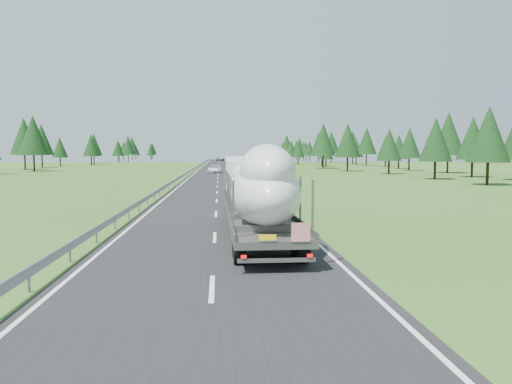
{
  "coord_description": "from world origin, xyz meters",
  "views": [
    {
      "loc": [
        0.24,
        -14.65,
        4.06
      ],
      "look_at": [
        2.05,
        9.95,
        2.11
      ],
      "focal_mm": 35.0,
      "sensor_mm": 36.0,
      "label": 1
    }
  ],
  "objects": [
    {
      "name": "guardrail",
      "position": [
        -5.3,
        99.94,
        0.6
      ],
      "size": [
        0.1,
        400.0,
        0.76
      ],
      "color": "slate",
      "rests_on": "ground"
    },
    {
      "name": "marker_posts",
      "position": [
        6.5,
        155.0,
        0.54
      ],
      "size": [
        0.13,
        350.08,
        1.0
      ],
      "color": "silver",
      "rests_on": "ground"
    },
    {
      "name": "boat_truck",
      "position": [
        2.05,
        10.94,
        2.27
      ],
      "size": [
        3.02,
        20.39,
        4.4
      ],
      "color": "silver",
      "rests_on": "ground"
    },
    {
      "name": "road_surface",
      "position": [
        0.0,
        100.0,
        0.01
      ],
      "size": [
        10.0,
        400.0,
        0.02
      ],
      "primitive_type": "cube",
      "color": "black",
      "rests_on": "ground"
    },
    {
      "name": "distant_van",
      "position": [
        -0.65,
        85.18,
        0.77
      ],
      "size": [
        2.71,
        5.58,
        1.53
      ],
      "primitive_type": "imported",
      "rotation": [
        0.0,
        0.0,
        -0.03
      ],
      "color": "white",
      "rests_on": "ground"
    },
    {
      "name": "distant_car_blue",
      "position": [
        -0.39,
        226.86,
        0.77
      ],
      "size": [
        1.74,
        4.7,
        1.53
      ],
      "primitive_type": "imported",
      "rotation": [
        0.0,
        0.0,
        -0.03
      ],
      "color": "#15163D",
      "rests_on": "ground"
    },
    {
      "name": "tree_line_right",
      "position": [
        39.44,
        120.79,
        6.97
      ],
      "size": [
        28.11,
        344.58,
        12.64
      ],
      "color": "black",
      "rests_on": "ground"
    },
    {
      "name": "ground",
      "position": [
        0.0,
        0.0,
        0.0
      ],
      "size": [
        400.0,
        400.0,
        0.0
      ],
      "primitive_type": "plane",
      "color": "#2F521B",
      "rests_on": "ground"
    },
    {
      "name": "tree_line_left",
      "position": [
        -43.96,
        128.03,
        7.07
      ],
      "size": [
        15.12,
        344.77,
        12.61
      ],
      "color": "black",
      "rests_on": "ground"
    },
    {
      "name": "distant_car_dark",
      "position": [
        1.8,
        229.23,
        0.64
      ],
      "size": [
        1.54,
        3.77,
        1.28
      ],
      "primitive_type": "imported",
      "rotation": [
        0.0,
        0.0,
        -0.01
      ],
      "color": "black",
      "rests_on": "ground"
    },
    {
      "name": "highway_sign",
      "position": [
        7.2,
        80.0,
        1.81
      ],
      "size": [
        0.08,
        0.9,
        2.6
      ],
      "color": "slate",
      "rests_on": "ground"
    }
  ]
}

